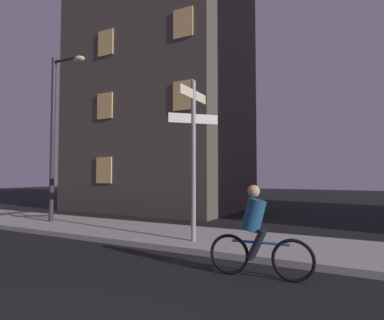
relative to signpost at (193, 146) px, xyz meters
The scene contains 5 objects.
sidewalk_kerb 2.79m from the signpost, 28.24° to the left, with size 40.00×2.82×0.14m, color #9E9991.
signpost is the anchor object (origin of this frame).
street_lamp 5.94m from the signpost, behind, with size 1.58×0.28×5.88m.
cyclist 3.18m from the signpost, 37.68° to the right, with size 1.82×0.36×1.61m.
building_left_block 12.17m from the signpost, 127.83° to the left, with size 8.33×6.73×20.91m.
Camera 1 is at (2.51, -1.36, 1.79)m, focal length 29.75 mm.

